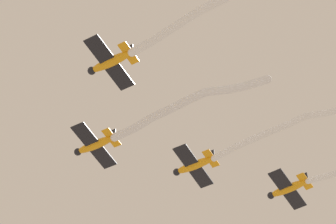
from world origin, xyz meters
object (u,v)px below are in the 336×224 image
(airplane_lead, at_px, (95,145))
(airplane_trail, at_px, (288,189))
(airplane_right_wing, at_px, (194,165))
(airplane_left_wing, at_px, (110,62))

(airplane_lead, height_order, airplane_trail, same)
(airplane_lead, distance_m, airplane_right_wing, 11.43)
(airplane_right_wing, bearing_deg, airplane_trail, -134.31)
(airplane_right_wing, relative_size, airplane_trail, 1.00)
(airplane_lead, relative_size, airplane_left_wing, 1.00)
(airplane_right_wing, bearing_deg, airplane_left_wing, 87.65)
(airplane_right_wing, bearing_deg, airplane_lead, 45.67)
(airplane_left_wing, xyz_separation_m, airplane_right_wing, (16.46, 4.21, 0.30))
(airplane_lead, relative_size, airplane_trail, 1.00)
(airplane_trail, bearing_deg, airplane_right_wing, 48.96)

